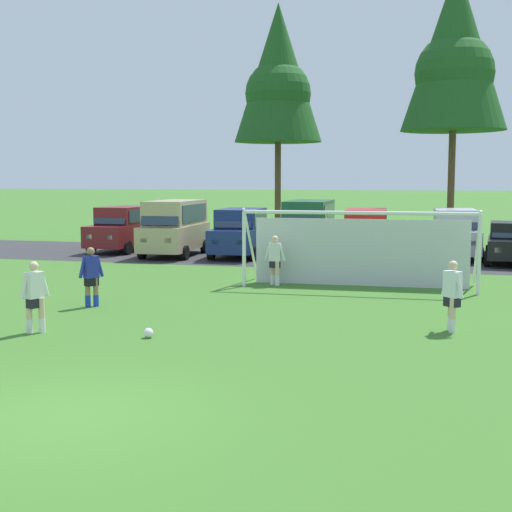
% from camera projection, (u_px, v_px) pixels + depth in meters
% --- Properties ---
extents(ground_plane, '(400.00, 400.00, 0.00)m').
position_uv_depth(ground_plane, '(284.00, 279.00, 24.81)').
color(ground_plane, '#3D7028').
extents(parking_lot_strip, '(52.00, 8.40, 0.01)m').
position_uv_depth(parking_lot_strip, '(318.00, 257.00, 31.64)').
color(parking_lot_strip, '#333335').
rests_on(parking_lot_strip, ground).
extents(soccer_ball, '(0.22, 0.22, 0.22)m').
position_uv_depth(soccer_ball, '(148.00, 333.00, 15.54)').
color(soccer_ball, white).
rests_on(soccer_ball, ground).
extents(soccer_goal, '(7.47, 2.14, 2.57)m').
position_uv_depth(soccer_goal, '(359.00, 247.00, 22.82)').
color(soccer_goal, white).
rests_on(soccer_goal, ground).
extents(player_striker_near, '(0.53, 0.63, 1.64)m').
position_uv_depth(player_striker_near, '(452.00, 296.00, 16.12)').
color(player_striker_near, beige).
rests_on(player_striker_near, ground).
extents(player_midfield_center, '(0.73, 0.32, 1.64)m').
position_uv_depth(player_midfield_center, '(275.00, 260.00, 23.23)').
color(player_midfield_center, beige).
rests_on(player_midfield_center, ground).
extents(player_defender_far, '(0.52, 0.63, 1.64)m').
position_uv_depth(player_defender_far, '(91.00, 277.00, 19.28)').
color(player_defender_far, '#936B4C').
rests_on(player_defender_far, ground).
extents(player_winger_right, '(0.42, 0.68, 1.64)m').
position_uv_depth(player_winger_right, '(35.00, 297.00, 15.99)').
color(player_winger_right, beige).
rests_on(player_winger_right, ground).
extents(parked_car_slot_far_left, '(2.35, 4.71, 2.16)m').
position_uv_depth(parked_car_slot_far_left, '(124.00, 228.00, 34.15)').
color(parked_car_slot_far_left, maroon).
rests_on(parked_car_slot_far_left, ground).
extents(parked_car_slot_left, '(2.33, 4.87, 2.52)m').
position_uv_depth(parked_car_slot_left, '(175.00, 226.00, 32.04)').
color(parked_car_slot_left, tan).
rests_on(parked_car_slot_left, ground).
extents(parked_car_slot_center_left, '(2.28, 4.67, 2.16)m').
position_uv_depth(parked_car_slot_center_left, '(241.00, 232.00, 31.66)').
color(parked_car_slot_center_left, navy).
rests_on(parked_car_slot_center_left, ground).
extents(parked_car_slot_center, '(2.29, 4.85, 2.52)m').
position_uv_depth(parked_car_slot_center, '(309.00, 227.00, 31.88)').
color(parked_car_slot_center, '#194C2D').
rests_on(parked_car_slot_center, ground).
extents(parked_car_slot_center_right, '(2.35, 4.71, 2.16)m').
position_uv_depth(parked_car_slot_center_right, '(366.00, 233.00, 31.26)').
color(parked_car_slot_center_right, red).
rests_on(parked_car_slot_center_right, ground).
extents(parked_car_slot_right, '(2.31, 4.69, 2.16)m').
position_uv_depth(parked_car_slot_right, '(455.00, 233.00, 31.11)').
color(parked_car_slot_right, '#B2B2BC').
rests_on(parked_car_slot_right, ground).
extents(parked_car_slot_far_right, '(2.29, 4.33, 1.72)m').
position_uv_depth(parked_car_slot_far_right, '(511.00, 243.00, 29.07)').
color(parked_car_slot_far_right, black).
rests_on(parked_car_slot_far_right, ground).
extents(tree_left_edge, '(5.07, 5.07, 13.51)m').
position_uv_depth(tree_left_edge, '(278.00, 78.00, 40.54)').
color(tree_left_edge, brown).
rests_on(tree_left_edge, ground).
extents(tree_mid_left, '(5.39, 5.39, 14.37)m').
position_uv_depth(tree_mid_left, '(455.00, 54.00, 36.18)').
color(tree_mid_left, brown).
rests_on(tree_mid_left, ground).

